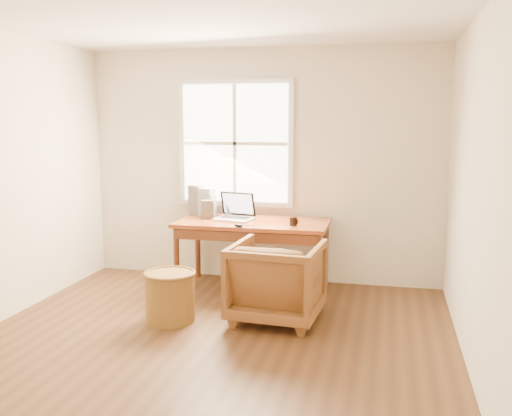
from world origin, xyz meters
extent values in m
cube|color=#51321B|center=(0.00, 0.00, -0.01)|extent=(4.00, 4.50, 0.02)
cube|color=white|center=(0.00, 0.00, 2.61)|extent=(4.00, 4.50, 0.02)
cube|color=beige|center=(0.00, 2.26, 1.30)|extent=(4.00, 0.02, 2.60)
cube|color=beige|center=(2.01, 0.00, 1.30)|extent=(0.02, 4.50, 2.60)
cube|color=silver|center=(-0.30, 2.22, 1.55)|extent=(1.32, 0.05, 1.42)
cube|color=white|center=(-0.30, 2.19, 1.55)|extent=(1.20, 0.02, 1.30)
cube|color=silver|center=(-0.30, 2.18, 1.55)|extent=(0.04, 0.02, 1.30)
cube|color=silver|center=(-0.30, 2.18, 1.55)|extent=(1.20, 0.02, 0.04)
cube|color=brown|center=(0.00, 1.80, 0.73)|extent=(1.60, 0.80, 0.04)
imported|color=brown|center=(0.43, 0.93, 0.37)|extent=(0.85, 0.87, 0.73)
cylinder|color=brown|center=(-0.51, 0.68, 0.22)|extent=(0.56, 0.56, 0.45)
ellipsoid|color=black|center=(-0.06, 1.45, 0.77)|extent=(0.11, 0.08, 0.03)
cylinder|color=black|center=(0.46, 1.65, 0.79)|extent=(0.08, 0.08, 0.09)
cube|color=silver|center=(-0.58, 2.02, 0.91)|extent=(0.19, 0.18, 0.31)
cube|color=#252429|center=(-0.53, 1.86, 0.85)|extent=(0.16, 0.15, 0.20)
cube|color=#A19EAC|center=(-0.73, 2.10, 0.92)|extent=(0.17, 0.16, 0.33)
cube|color=silver|center=(-0.31, 2.09, 0.85)|extent=(0.20, 0.19, 0.20)
camera|label=1|loc=(1.39, -3.99, 1.82)|focal=40.00mm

